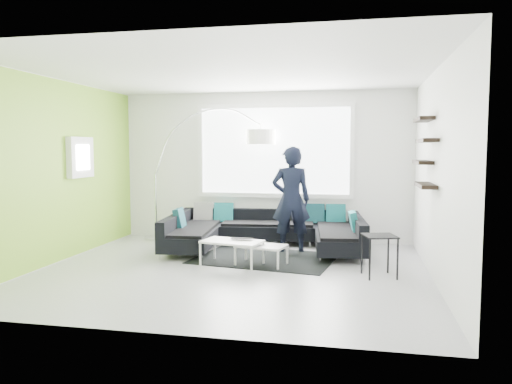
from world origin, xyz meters
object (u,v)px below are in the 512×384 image
(side_table, at_px, (379,256))
(person, at_px, (291,199))
(sectional_sofa, at_px, (265,232))
(coffee_table, at_px, (247,253))
(arc_lamp, at_px, (155,175))
(laptop, at_px, (241,239))

(side_table, relative_size, person, 0.32)
(sectional_sofa, height_order, coffee_table, sectional_sofa)
(arc_lamp, height_order, laptop, arc_lamp)
(coffee_table, xyz_separation_m, arc_lamp, (-2.18, 1.75, 1.06))
(coffee_table, relative_size, laptop, 3.38)
(laptop, bearing_deg, coffee_table, -13.16)
(side_table, bearing_deg, laptop, 171.02)
(coffee_table, relative_size, side_table, 1.97)
(coffee_table, bearing_deg, side_table, 2.91)
(sectional_sofa, relative_size, person, 1.95)
(sectional_sofa, height_order, laptop, sectional_sofa)
(sectional_sofa, relative_size, side_table, 6.04)
(coffee_table, bearing_deg, arc_lamp, 152.96)
(sectional_sofa, xyz_separation_m, arc_lamp, (-2.25, 0.60, 0.94))
(coffee_table, xyz_separation_m, person, (0.52, 1.11, 0.70))
(arc_lamp, bearing_deg, coffee_table, -39.52)
(sectional_sofa, relative_size, coffee_table, 3.06)
(sectional_sofa, distance_m, coffee_table, 1.16)
(sectional_sofa, xyz_separation_m, laptop, (-0.16, -1.13, 0.07))
(sectional_sofa, xyz_separation_m, coffee_table, (-0.07, -1.15, -0.13))
(sectional_sofa, relative_size, laptop, 10.35)
(side_table, relative_size, laptop, 1.71)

